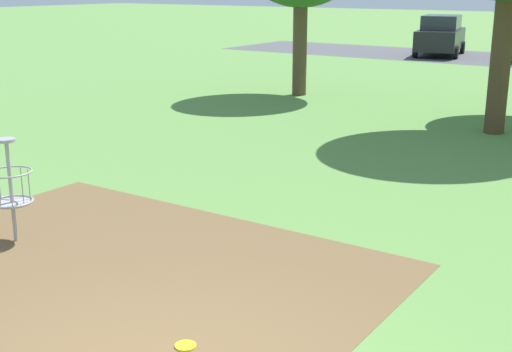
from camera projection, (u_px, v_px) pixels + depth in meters
dirt_tee_pad at (109, 271)px, 8.08m from camera, size 6.39×4.76×0.01m
disc_golf_basket at (9, 185)px, 8.88m from camera, size 0.98×0.58×1.39m
frisbee_by_tee at (186, 346)px, 6.41m from camera, size 0.20×0.20×0.02m
parked_car_leftmost at (440, 35)px, 31.69m from camera, size 2.61×4.48×1.84m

